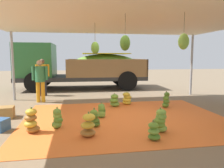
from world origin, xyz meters
TOP-DOWN VIEW (x-y plane):
  - ground_plane at (0.00, 3.00)m, footprint 40.00×40.00m
  - tarp_orange at (0.00, 0.00)m, footprint 5.60×4.28m
  - tent_canopy at (0.00, -0.09)m, footprint 8.00×7.00m
  - banana_bunch_0 at (-0.06, 1.47)m, footprint 0.46×0.46m
  - banana_bunch_1 at (-1.82, -0.55)m, footprint 0.36×0.34m
  - banana_bunch_2 at (0.52, -1.23)m, footprint 0.41×0.37m
  - banana_bunch_4 at (0.44, 1.73)m, footprint 0.43×0.43m
  - banana_bunch_5 at (-0.66, 0.19)m, footprint 0.32×0.33m
  - banana_bunch_6 at (-1.12, -1.24)m, footprint 0.46×0.46m
  - banana_bunch_7 at (-2.37, -0.79)m, footprint 0.43×0.41m
  - banana_bunch_8 at (1.65, 1.05)m, footprint 0.28×0.29m
  - banana_bunch_9 at (0.21, -1.65)m, footprint 0.34×0.34m
  - banana_bunch_10 at (-0.93, -0.60)m, footprint 0.35×0.33m
  - cargo_truck_main at (-1.23, 6.18)m, footprint 6.77×2.69m
  - worker_0 at (-2.70, 2.71)m, footprint 0.59×0.36m
  - worker_1 at (-2.81, 4.13)m, footprint 0.60×0.37m
  - crate_0 at (-3.35, 0.63)m, footprint 0.49×0.46m

SIDE VIEW (x-z plane):
  - ground_plane at x=0.00m, z-range 0.00..0.00m
  - tarp_orange at x=0.00m, z-range 0.00..0.01m
  - crate_0 at x=-3.35m, z-range 0.00..0.32m
  - banana_bunch_9 at x=0.21m, z-range -0.03..0.39m
  - banana_bunch_5 at x=-0.66m, z-range -0.02..0.41m
  - banana_bunch_10 at x=-0.93m, z-range -0.03..0.45m
  - banana_bunch_0 at x=-0.06m, z-range -0.02..0.44m
  - banana_bunch_4 at x=0.44m, z-range -0.03..0.46m
  - banana_bunch_1 at x=-1.82m, z-range -0.02..0.49m
  - banana_bunch_6 at x=-1.12m, z-range -0.03..0.52m
  - banana_bunch_8 at x=1.65m, z-range -0.03..0.53m
  - banana_bunch_2 at x=0.52m, z-range -0.02..0.55m
  - banana_bunch_7 at x=-2.37m, z-range -0.03..0.56m
  - worker_0 at x=-2.70m, z-range 0.13..1.74m
  - worker_1 at x=-2.81m, z-range 0.14..1.77m
  - cargo_truck_main at x=-1.23m, z-range 0.03..2.43m
  - tent_canopy at x=0.00m, z-range 1.29..4.05m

